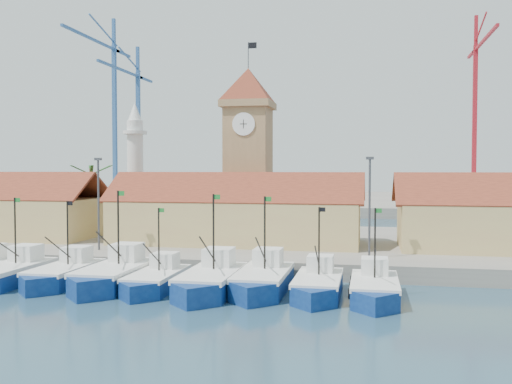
# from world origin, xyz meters

# --- Properties ---
(ground) EXTENTS (400.00, 400.00, 0.00)m
(ground) POSITION_xyz_m (0.00, 0.00, 0.00)
(ground) COLOR #1D3B4F
(ground) RESTS_ON ground
(quay) EXTENTS (140.00, 32.00, 1.50)m
(quay) POSITION_xyz_m (0.00, 24.00, 0.75)
(quay) COLOR gray
(quay) RESTS_ON ground
(terminal) EXTENTS (240.00, 80.00, 2.00)m
(terminal) POSITION_xyz_m (0.00, 110.00, 1.00)
(terminal) COLOR gray
(terminal) RESTS_ON ground
(boat_2) EXTENTS (3.60, 9.87, 7.47)m
(boat_2) POSITION_xyz_m (-14.92, 1.98, 0.77)
(boat_2) COLOR navy
(boat_2) RESTS_ON ground
(boat_3) EXTENTS (3.47, 9.50, 7.19)m
(boat_3) POSITION_xyz_m (-10.54, 2.67, 0.74)
(boat_3) COLOR navy
(boat_3) RESTS_ON ground
(boat_4) EXTENTS (3.92, 10.74, 8.13)m
(boat_4) POSITION_xyz_m (-6.00, 2.49, 0.84)
(boat_4) COLOR navy
(boat_4) RESTS_ON ground
(boat_5) EXTENTS (3.25, 8.92, 6.75)m
(boat_5) POSITION_xyz_m (-2.28, 2.01, 0.70)
(boat_5) COLOR navy
(boat_5) RESTS_ON ground
(boat_6) EXTENTS (3.83, 10.48, 7.93)m
(boat_6) POSITION_xyz_m (2.18, 1.88, 0.82)
(boat_6) COLOR navy
(boat_6) RESTS_ON ground
(boat_7) EXTENTS (3.73, 10.22, 7.73)m
(boat_7) POSITION_xyz_m (5.99, 3.06, 0.80)
(boat_7) COLOR navy
(boat_7) RESTS_ON ground
(boat_8) EXTENTS (3.36, 9.20, 6.96)m
(boat_8) POSITION_xyz_m (10.28, 2.42, 0.72)
(boat_8) COLOR navy
(boat_8) RESTS_ON ground
(boat_9) EXTENTS (3.37, 9.22, 6.98)m
(boat_9) POSITION_xyz_m (14.40, 1.96, 0.72)
(boat_9) COLOR navy
(boat_9) RESTS_ON ground
(hall_center) EXTENTS (27.04, 10.13, 7.61)m
(hall_center) POSITION_xyz_m (0.00, 20.00, 3.99)
(hall_center) COLOR tan
(hall_center) RESTS_ON quay
(clock_tower) EXTENTS (5.80, 5.80, 22.70)m
(clock_tower) POSITION_xyz_m (0.00, 26.00, 11.96)
(clock_tower) COLOR #A27E53
(clock_tower) RESTS_ON quay
(minaret) EXTENTS (3.00, 3.00, 16.30)m
(minaret) POSITION_xyz_m (-15.00, 28.00, 9.73)
(minaret) COLOR silver
(minaret) RESTS_ON quay
(palm_tree) EXTENTS (5.60, 5.03, 8.39)m
(palm_tree) POSITION_xyz_m (-20.00, 26.00, 6.25)
(palm_tree) COLOR brown
(palm_tree) RESTS_ON quay
(lamp_posts) EXTENTS (80.70, 0.25, 9.03)m
(lamp_posts) POSITION_xyz_m (0.50, 12.00, 6.48)
(lamp_posts) COLOR #3F3F44
(lamp_posts) RESTS_ON quay
(crane_blue_far) EXTENTS (1.00, 36.17, 46.99)m
(crane_blue_far) POSITION_xyz_m (-52.47, 100.23, 28.36)
(crane_blue_far) COLOR #2F5991
(crane_blue_far) RESTS_ON terminal
(crane_blue_near) EXTENTS (1.00, 33.56, 40.72)m
(crane_blue_near) POSITION_xyz_m (-48.36, 106.43, 24.67)
(crane_blue_near) COLOR #2F5991
(crane_blue_near) RESTS_ON terminal
(crane_red_right) EXTENTS (1.00, 33.87, 43.86)m
(crane_red_right) POSITION_xyz_m (38.61, 103.47, 26.44)
(crane_red_right) COLOR #A71923
(crane_red_right) RESTS_ON terminal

